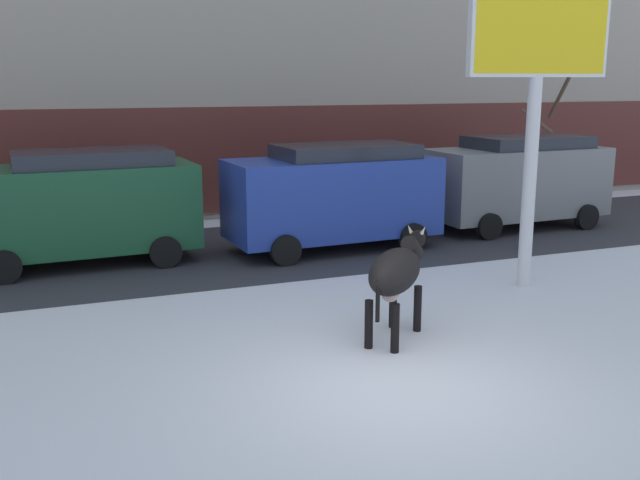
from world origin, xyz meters
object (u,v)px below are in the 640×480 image
at_px(car_darkgreen_van, 80,204).
at_px(bare_tree_left_lot, 533,138).
at_px(car_blue_van, 334,194).
at_px(car_grey_van, 517,179).
at_px(billboard, 539,43).
at_px(cow_black, 397,272).
at_px(pedestrian_near_billboard, 458,179).

bearing_deg(car_darkgreen_van, bare_tree_left_lot, -13.38).
bearing_deg(car_blue_van, car_grey_van, 5.79).
distance_m(billboard, car_blue_van, 5.49).
height_order(cow_black, pedestrian_near_billboard, pedestrian_near_billboard).
bearing_deg(billboard, pedestrian_near_billboard, 66.44).
bearing_deg(billboard, cow_black, -155.49).
xyz_separation_m(car_grey_van, bare_tree_left_lot, (-1.23, -2.12, 1.23)).
xyz_separation_m(car_blue_van, pedestrian_near_billboard, (5.30, 3.34, -0.36)).
height_order(car_darkgreen_van, car_blue_van, same).
distance_m(cow_black, car_grey_van, 9.06).
xyz_separation_m(billboard, pedestrian_near_billboard, (3.22, 7.38, -3.43)).
bearing_deg(car_blue_van, billboard, -62.75).
height_order(car_darkgreen_van, bare_tree_left_lot, bare_tree_left_lot).
distance_m(car_blue_van, car_grey_van, 5.28).
distance_m(cow_black, billboard, 5.06).
relative_size(billboard, pedestrian_near_billboard, 3.21).
relative_size(car_grey_van, bare_tree_left_lot, 1.01).
bearing_deg(bare_tree_left_lot, car_blue_van, 158.50).
bearing_deg(cow_black, billboard, 24.51).
xyz_separation_m(cow_black, billboard, (3.47, 1.58, 3.32)).
relative_size(pedestrian_near_billboard, bare_tree_left_lot, 0.37).
distance_m(car_blue_van, pedestrian_near_billboard, 6.28).
bearing_deg(billboard, bare_tree_left_lot, 51.75).
distance_m(car_darkgreen_van, pedestrian_near_billboard, 10.93).
distance_m(billboard, bare_tree_left_lot, 3.63).
relative_size(billboard, car_grey_van, 1.19).
height_order(car_blue_van, bare_tree_left_lot, bare_tree_left_lot).
height_order(billboard, car_grey_van, billboard).
bearing_deg(billboard, car_grey_van, 55.27).
height_order(car_blue_van, car_grey_van, same).
bearing_deg(pedestrian_near_billboard, billboard, -113.56).
height_order(car_grey_van, pedestrian_near_billboard, car_grey_van).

